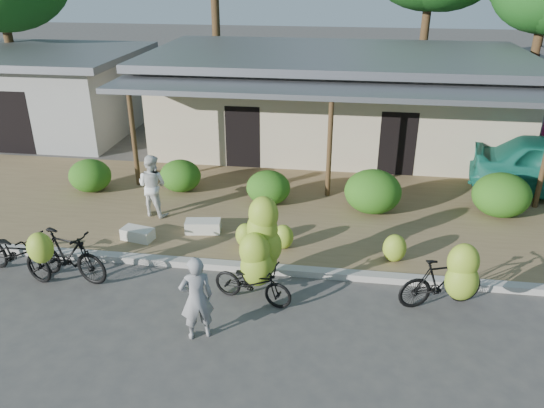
# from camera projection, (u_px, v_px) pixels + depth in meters

# --- Properties ---
(ground) EXTENTS (100.00, 100.00, 0.00)m
(ground) POSITION_uv_depth(u_px,v_px,m) (311.00, 334.00, 9.62)
(ground) COLOR #44423F
(ground) RESTS_ON ground
(sidewalk) EXTENTS (60.00, 6.00, 0.12)m
(sidewalk) POSITION_uv_depth(u_px,v_px,m) (325.00, 214.00, 14.10)
(sidewalk) COLOR olive
(sidewalk) RESTS_ON ground
(curb) EXTENTS (60.00, 0.25, 0.15)m
(curb) POSITION_uv_depth(u_px,v_px,m) (318.00, 273.00, 11.39)
(curb) COLOR #A8A399
(curb) RESTS_ON ground
(shop_main) EXTENTS (13.00, 8.50, 3.35)m
(shop_main) POSITION_uv_depth(u_px,v_px,m) (336.00, 99.00, 18.74)
(shop_main) COLOR #BDB28F
(shop_main) RESTS_ON ground
(shop_grey) EXTENTS (7.00, 6.00, 3.15)m
(shop_grey) POSITION_uv_depth(u_px,v_px,m) (47.00, 92.00, 20.26)
(shop_grey) COLOR gray
(shop_grey) RESTS_ON ground
(hedge_0) EXTENTS (1.21, 1.09, 0.94)m
(hedge_0) POSITION_uv_depth(u_px,v_px,m) (90.00, 176.00, 15.15)
(hedge_0) COLOR #245814
(hedge_0) RESTS_ON sidewalk
(hedge_1) EXTENTS (1.18, 1.06, 0.92)m
(hedge_1) POSITION_uv_depth(u_px,v_px,m) (180.00, 176.00, 15.16)
(hedge_1) COLOR #245814
(hedge_1) RESTS_ON sidewalk
(hedge_2) EXTENTS (1.20, 1.08, 0.93)m
(hedge_2) POSITION_uv_depth(u_px,v_px,m) (268.00, 188.00, 14.35)
(hedge_2) COLOR #245814
(hedge_2) RESTS_ON sidewalk
(hedge_3) EXTENTS (1.48, 1.33, 1.16)m
(hedge_3) POSITION_uv_depth(u_px,v_px,m) (373.00, 192.00, 13.83)
(hedge_3) COLOR #245814
(hedge_3) RESTS_ON sidewalk
(hedge_4) EXTENTS (1.47, 1.33, 1.15)m
(hedge_4) POSITION_uv_depth(u_px,v_px,m) (501.00, 195.00, 13.63)
(hedge_4) COLOR #245814
(hedge_4) RESTS_ON sidewalk
(bike_far_left) EXTENTS (2.10, 1.49, 1.45)m
(bike_far_left) POSITION_uv_depth(u_px,v_px,m) (12.00, 252.00, 11.18)
(bike_far_left) COLOR black
(bike_far_left) RESTS_ON ground
(bike_left) EXTENTS (1.98, 1.33, 1.42)m
(bike_left) POSITION_uv_depth(u_px,v_px,m) (65.00, 254.00, 11.00)
(bike_left) COLOR black
(bike_left) RESTS_ON ground
(bike_center) EXTENTS (1.74, 1.30, 2.05)m
(bike_center) POSITION_uv_depth(u_px,v_px,m) (258.00, 258.00, 10.48)
(bike_center) COLOR black
(bike_center) RESTS_ON ground
(bike_right) EXTENTS (1.79, 1.38, 1.68)m
(bike_right) POSITION_uv_depth(u_px,v_px,m) (448.00, 279.00, 9.99)
(bike_right) COLOR black
(bike_right) RESTS_ON ground
(loose_banana_a) EXTENTS (0.48, 0.41, 0.60)m
(loose_banana_a) POSITION_uv_depth(u_px,v_px,m) (246.00, 235.00, 12.21)
(loose_banana_a) COLOR #99BA2E
(loose_banana_a) RESTS_ON sidewalk
(loose_banana_b) EXTENTS (0.47, 0.40, 0.59)m
(loose_banana_b) POSITION_uv_depth(u_px,v_px,m) (283.00, 237.00, 12.16)
(loose_banana_b) COLOR #99BA2E
(loose_banana_b) RESTS_ON sidewalk
(loose_banana_c) EXTENTS (0.52, 0.44, 0.64)m
(loose_banana_c) POSITION_uv_depth(u_px,v_px,m) (395.00, 248.00, 11.62)
(loose_banana_c) COLOR #99BA2E
(loose_banana_c) RESTS_ON sidewalk
(sack_near) EXTENTS (0.90, 0.52, 0.30)m
(sack_near) POSITION_uv_depth(u_px,v_px,m) (203.00, 226.00, 12.96)
(sack_near) COLOR white
(sack_near) RESTS_ON sidewalk
(sack_far) EXTENTS (0.81, 0.53, 0.28)m
(sack_far) POSITION_uv_depth(u_px,v_px,m) (138.00, 234.00, 12.62)
(sack_far) COLOR white
(sack_far) RESTS_ON sidewalk
(vendor) EXTENTS (0.71, 0.61, 1.64)m
(vendor) POSITION_uv_depth(u_px,v_px,m) (196.00, 298.00, 9.25)
(vendor) COLOR gray
(vendor) RESTS_ON ground
(bystander) EXTENTS (0.93, 0.80, 1.64)m
(bystander) POSITION_uv_depth(u_px,v_px,m) (152.00, 185.00, 13.58)
(bystander) COLOR silver
(bystander) RESTS_ON sidewalk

